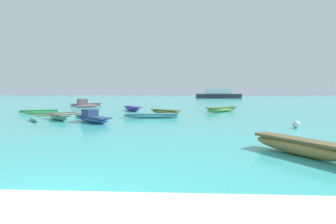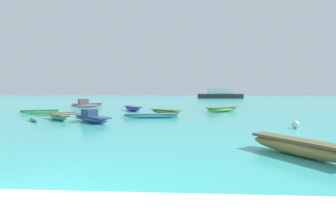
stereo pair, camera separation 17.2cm
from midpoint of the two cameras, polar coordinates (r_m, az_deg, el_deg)
moored_boat_0 at (r=25.30m, az=-8.02°, el=0.80°), size 2.43×3.40×0.42m
moored_boat_1 at (r=24.33m, az=-26.35°, el=0.11°), size 3.12×1.66×0.32m
moored_boat_2 at (r=16.36m, az=-16.36°, el=-1.20°), size 2.90×2.79×0.77m
moored_boat_3 at (r=8.44m, az=26.69°, el=-6.74°), size 2.23×3.10×0.48m
moored_boat_4 at (r=31.77m, az=-17.60°, el=1.59°), size 3.17×3.12×1.00m
moored_boat_5 at (r=24.13m, az=11.45°, el=0.61°), size 3.43×3.17×0.44m
moored_boat_6 at (r=21.37m, az=-0.76°, el=0.11°), size 2.79×2.55×0.37m
moored_boat_7 at (r=18.30m, az=-3.85°, el=-0.73°), size 4.03×1.10×0.31m
moored_boat_8 at (r=18.55m, az=-23.01°, el=-0.97°), size 3.75×3.68×0.42m
mooring_buoy_0 at (r=14.69m, az=25.81°, el=-2.46°), size 0.36×0.36×0.36m
distant_ferry at (r=72.99m, az=10.85°, el=3.81°), size 12.11×2.66×2.66m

